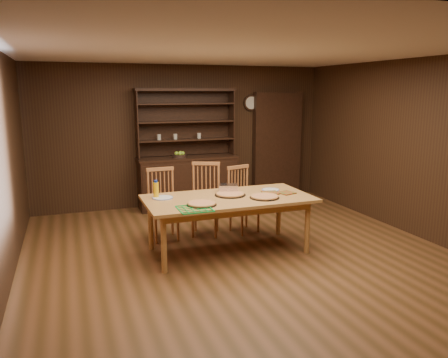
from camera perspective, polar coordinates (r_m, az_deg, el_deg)
name	(u,v)px	position (r m, az deg, el deg)	size (l,w,h in m)	color
floor	(244,258)	(5.76, 2.67, -10.25)	(6.00, 6.00, 0.00)	brown
room_shell	(245,136)	(5.38, 2.82, 5.57)	(6.00, 6.00, 6.00)	white
china_hutch	(188,175)	(8.11, -4.79, 0.51)	(1.84, 0.52, 2.17)	#311A10
doorway	(277,146)	(8.85, 6.90, 4.36)	(1.00, 0.18, 2.10)	#311A10
wall_clock	(251,103)	(8.60, 3.55, 9.90)	(0.30, 0.05, 0.30)	#311A10
dining_table	(228,202)	(5.78, 0.55, -3.03)	(2.19, 1.10, 0.75)	#C08342
chair_left	(163,201)	(6.41, -8.03, -2.92)	(0.44, 0.42, 1.04)	#C07842
chair_center	(206,196)	(6.56, -2.42, -2.26)	(0.57, 0.56, 1.08)	#C07842
chair_right	(242,197)	(6.70, 2.31, -2.33)	(0.50, 0.49, 1.01)	#C07842
pizza_left	(202,204)	(5.37, -2.94, -3.24)	(0.37, 0.37, 0.04)	black
pizza_right	(264,197)	(5.74, 5.31, -2.31)	(0.39, 0.39, 0.04)	black
pizza_center	(230,194)	(5.86, 0.81, -1.98)	(0.42, 0.42, 0.04)	black
cooling_rack	(195,209)	(5.19, -3.85, -3.87)	(0.38, 0.38, 0.02)	green
plate_left	(163,198)	(5.75, -8.02, -2.44)	(0.27, 0.27, 0.02)	silver
plate_right	(271,190)	(6.18, 6.10, -1.41)	(0.25, 0.25, 0.02)	silver
foil_dish	(228,188)	(6.05, 0.55, -1.21)	(0.26, 0.19, 0.10)	white
juice_bottle	(156,190)	(5.77, -8.87, -1.39)	(0.07, 0.07, 0.24)	yellow
pot_holder_a	(286,193)	(6.03, 8.13, -1.79)	(0.20, 0.20, 0.02)	#B01814
pot_holder_b	(270,193)	(6.01, 6.04, -1.80)	(0.21, 0.21, 0.02)	#B01814
fruit_bowl	(179,155)	(7.94, -5.83, 3.11)	(0.25, 0.25, 0.12)	black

